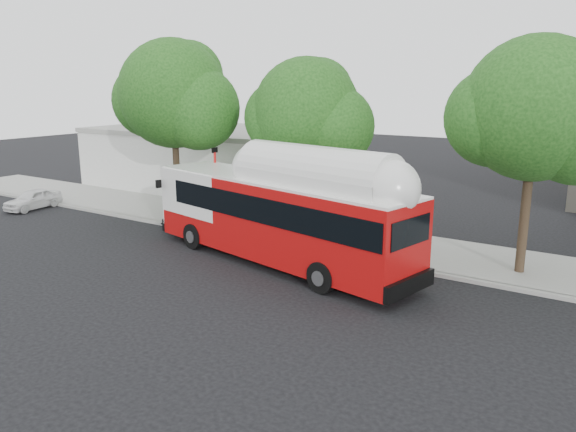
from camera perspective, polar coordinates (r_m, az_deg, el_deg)
name	(u,v)px	position (r m, az deg, el deg)	size (l,w,h in m)	color
ground	(249,275)	(22.40, -4.02, -5.96)	(120.00, 120.00, 0.00)	black
sidewalk	(328,236)	(27.60, 4.09, -2.05)	(60.00, 5.00, 0.15)	gray
curb_strip	(300,249)	(25.44, 1.25, -3.36)	(60.00, 0.30, 0.15)	gray
red_curb_segment	(247,239)	(27.07, -4.16, -2.35)	(10.00, 0.32, 0.16)	maroon
street_tree_left	(181,98)	(30.91, -10.86, 11.68)	(6.67, 5.80, 9.74)	#2D2116
street_tree_mid	(314,116)	(26.55, 2.70, 10.14)	(5.75, 5.00, 8.62)	#2D2116
street_tree_right	(548,115)	(22.97, 24.90, 9.30)	(6.21, 5.40, 9.18)	#2D2116
low_commercial_bldg	(209,157)	(41.17, -8.02, 5.94)	(16.20, 10.20, 4.25)	silver
transit_bus	(279,219)	(23.20, -0.93, -0.31)	(14.06, 5.47, 4.10)	#AE0C0C
parked_car	(33,199)	(36.97, -24.49, 1.57)	(3.51, 1.41, 1.20)	silver
signal_pole	(216,190)	(28.11, -7.34, 2.65)	(0.12, 0.41, 4.32)	red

